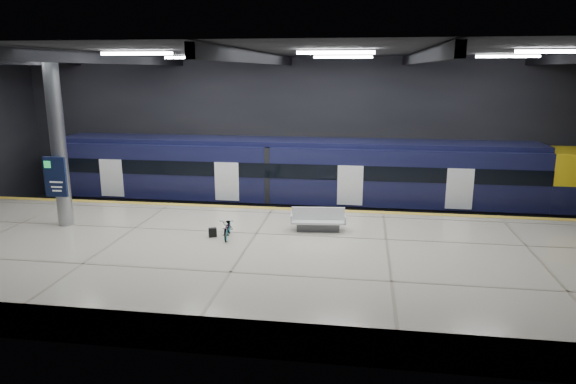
# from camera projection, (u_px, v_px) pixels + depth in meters

# --- Properties ---
(ground) EXTENTS (30.00, 30.00, 0.00)m
(ground) POSITION_uv_depth(u_px,v_px,m) (262.00, 251.00, 21.26)
(ground) COLOR black
(ground) RESTS_ON ground
(room_shell) EXTENTS (30.10, 16.10, 8.05)m
(room_shell) POSITION_uv_depth(u_px,v_px,m) (260.00, 112.00, 19.93)
(room_shell) COLOR black
(room_shell) RESTS_ON ground
(platform) EXTENTS (30.00, 11.00, 1.10)m
(platform) POSITION_uv_depth(u_px,v_px,m) (248.00, 260.00, 18.72)
(platform) COLOR beige
(platform) RESTS_ON ground
(safety_strip) EXTENTS (30.00, 0.40, 0.01)m
(safety_strip) POSITION_uv_depth(u_px,v_px,m) (273.00, 208.00, 23.65)
(safety_strip) COLOR gold
(safety_strip) RESTS_ON platform
(rails) EXTENTS (30.00, 1.52, 0.16)m
(rails) POSITION_uv_depth(u_px,v_px,m) (282.00, 214.00, 26.53)
(rails) COLOR gray
(rails) RESTS_ON ground
(train) EXTENTS (29.40, 2.84, 3.79)m
(train) POSITION_uv_depth(u_px,v_px,m) (327.00, 177.00, 25.75)
(train) COLOR black
(train) RESTS_ON ground
(bench) EXTENTS (2.24, 1.10, 0.96)m
(bench) POSITION_uv_depth(u_px,v_px,m) (318.00, 222.00, 20.32)
(bench) COLOR #595B60
(bench) RESTS_ON platform
(bicycle) EXTENTS (0.73, 1.58, 0.80)m
(bicycle) POSITION_uv_depth(u_px,v_px,m) (228.00, 228.00, 19.43)
(bicycle) COLOR #99999E
(bicycle) RESTS_ON platform
(pannier_bag) EXTENTS (0.35, 0.28, 0.35)m
(pannier_bag) POSITION_uv_depth(u_px,v_px,m) (213.00, 232.00, 19.57)
(pannier_bag) COLOR black
(pannier_bag) RESTS_ON platform
(info_column) EXTENTS (0.90, 0.78, 6.90)m
(info_column) POSITION_uv_depth(u_px,v_px,m) (58.00, 144.00, 20.36)
(info_column) COLOR #9EA0A5
(info_column) RESTS_ON platform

